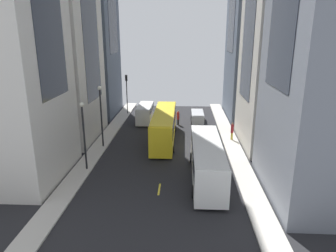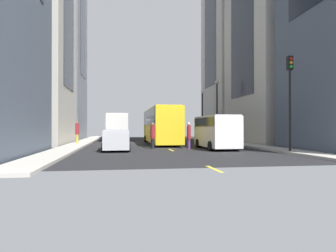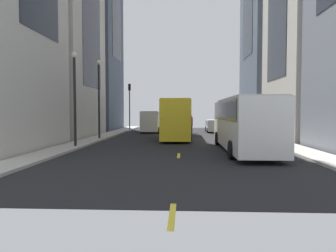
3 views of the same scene
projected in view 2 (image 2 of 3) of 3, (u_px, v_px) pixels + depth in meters
ground_plane at (155, 143)px, 33.05m from camera, size 41.22×41.22×0.00m
sidewalk_west at (82, 143)px, 31.86m from camera, size 1.87×44.00×0.15m
sidewalk_east at (223, 142)px, 34.24m from camera, size 1.87×44.00×0.15m
lane_stripe_0 at (214, 169)px, 12.31m from camera, size 0.16×2.00×0.01m
lane_stripe_1 at (171, 150)px, 22.68m from camera, size 0.16×2.00×0.01m
lane_stripe_2 at (155, 143)px, 33.05m from camera, size 0.16×2.00×0.01m
lane_stripe_3 at (147, 139)px, 43.42m from camera, size 0.16×2.00×0.01m
lane_stripe_4 at (141, 137)px, 53.79m from camera, size 0.16×2.00×0.01m
building_west_1 at (19, 18)px, 29.77m from camera, size 9.45×10.53×24.68m
building_east_1 at (274, 41)px, 32.44m from camera, size 7.29×10.66×21.82m
building_east_2 at (239, 23)px, 43.68m from camera, size 8.74×9.76×33.17m
city_bus_white at (117, 125)px, 40.49m from camera, size 2.80×11.42×3.35m
streetcar_yellow at (161, 123)px, 31.31m from camera, size 2.70×12.42×3.59m
delivery_van_white at (216, 130)px, 23.82m from camera, size 2.25×5.82×2.58m
car_silver_0 at (116, 138)px, 22.19m from camera, size 1.94×4.42×1.52m
pedestrian_crossing_mid at (77, 131)px, 29.61m from camera, size 0.34×0.34×2.15m
pedestrian_waiting_curb at (153, 135)px, 24.17m from camera, size 0.38×0.38×2.06m
pedestrian_walking_far at (189, 135)px, 23.60m from camera, size 0.30×0.30×2.07m
traffic_light_near_corner at (290, 85)px, 19.77m from camera, size 0.32×0.44×6.16m
streetlamp_near at (202, 109)px, 41.16m from camera, size 0.44×0.44×6.51m
streetlamp_far at (217, 104)px, 34.98m from camera, size 0.44×0.44×6.94m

